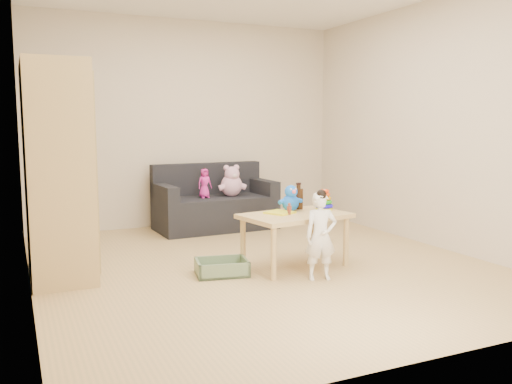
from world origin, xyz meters
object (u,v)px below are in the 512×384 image
wardrobe (57,171)px  toddler (321,237)px  play_table (295,240)px  sofa (216,213)px

wardrobe → toddler: size_ratio=2.51×
play_table → toddler: (0.01, -0.44, 0.11)m
play_table → wardrobe: bearing=163.1°
sofa → play_table: bearing=-91.2°
sofa → play_table: size_ratio=1.54×
sofa → toddler: 2.43m
wardrobe → toddler: 2.30m
play_table → toddler: size_ratio=1.30×
wardrobe → play_table: 2.16m
sofa → wardrobe: bearing=-146.7°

